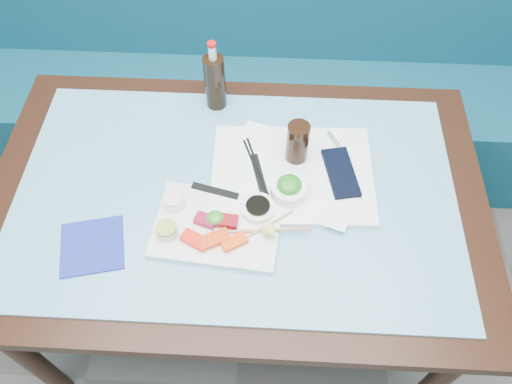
{
  "coord_description": "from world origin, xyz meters",
  "views": [
    {
      "loc": [
        0.1,
        0.67,
        1.9
      ],
      "look_at": [
        0.06,
        1.43,
        0.8
      ],
      "focal_mm": 35.0,
      "sensor_mm": 36.0,
      "label": 1
    }
  ],
  "objects_px": {
    "seaweed_bowl": "(289,190)",
    "serving_tray": "(292,174)",
    "dining_table": "(237,210)",
    "cola_bottle_body": "(215,82)",
    "booth_bench": "(253,84)",
    "blue_napkin": "(92,246)",
    "sashimi_plate": "(217,226)",
    "cola_glass": "(298,142)"
  },
  "relations": [
    {
      "from": "blue_napkin",
      "to": "cola_glass",
      "type": "bearing_deg",
      "value": 30.63
    },
    {
      "from": "cola_bottle_body",
      "to": "sashimi_plate",
      "type": "bearing_deg",
      "value": -84.37
    },
    {
      "from": "seaweed_bowl",
      "to": "serving_tray",
      "type": "bearing_deg",
      "value": 82.41
    },
    {
      "from": "dining_table",
      "to": "serving_tray",
      "type": "distance_m",
      "value": 0.2
    },
    {
      "from": "cola_bottle_body",
      "to": "blue_napkin",
      "type": "bearing_deg",
      "value": -117.34
    },
    {
      "from": "serving_tray",
      "to": "cola_bottle_body",
      "type": "bearing_deg",
      "value": 129.97
    },
    {
      "from": "serving_tray",
      "to": "blue_napkin",
      "type": "bearing_deg",
      "value": -155.08
    },
    {
      "from": "booth_bench",
      "to": "blue_napkin",
      "type": "height_order",
      "value": "booth_bench"
    },
    {
      "from": "cola_bottle_body",
      "to": "seaweed_bowl",
      "type": "bearing_deg",
      "value": -56.43
    },
    {
      "from": "dining_table",
      "to": "sashimi_plate",
      "type": "relative_size",
      "value": 4.28
    },
    {
      "from": "cola_glass",
      "to": "cola_bottle_body",
      "type": "relative_size",
      "value": 0.71
    },
    {
      "from": "cola_glass",
      "to": "cola_bottle_body",
      "type": "bearing_deg",
      "value": 139.05
    },
    {
      "from": "serving_tray",
      "to": "cola_glass",
      "type": "bearing_deg",
      "value": 78.21
    },
    {
      "from": "seaweed_bowl",
      "to": "blue_napkin",
      "type": "xyz_separation_m",
      "value": [
        -0.5,
        -0.18,
        -0.03
      ]
    },
    {
      "from": "sashimi_plate",
      "to": "seaweed_bowl",
      "type": "xyz_separation_m",
      "value": [
        0.19,
        0.11,
        0.03
      ]
    },
    {
      "from": "cola_glass",
      "to": "blue_napkin",
      "type": "distance_m",
      "value": 0.61
    },
    {
      "from": "booth_bench",
      "to": "dining_table",
      "type": "height_order",
      "value": "booth_bench"
    },
    {
      "from": "serving_tray",
      "to": "cola_bottle_body",
      "type": "xyz_separation_m",
      "value": [
        -0.24,
        0.27,
        0.08
      ]
    },
    {
      "from": "booth_bench",
      "to": "cola_bottle_body",
      "type": "xyz_separation_m",
      "value": [
        -0.08,
        -0.5,
        0.47
      ]
    },
    {
      "from": "seaweed_bowl",
      "to": "blue_napkin",
      "type": "height_order",
      "value": "seaweed_bowl"
    },
    {
      "from": "dining_table",
      "to": "blue_napkin",
      "type": "xyz_separation_m",
      "value": [
        -0.36,
        -0.19,
        0.09
      ]
    },
    {
      "from": "cola_glass",
      "to": "sashimi_plate",
      "type": "bearing_deg",
      "value": -131.11
    },
    {
      "from": "serving_tray",
      "to": "dining_table",
      "type": "bearing_deg",
      "value": -158.58
    },
    {
      "from": "serving_tray",
      "to": "blue_napkin",
      "type": "distance_m",
      "value": 0.57
    },
    {
      "from": "booth_bench",
      "to": "sashimi_plate",
      "type": "xyz_separation_m",
      "value": [
        -0.04,
        -0.95,
        0.39
      ]
    },
    {
      "from": "booth_bench",
      "to": "serving_tray",
      "type": "bearing_deg",
      "value": -78.6
    },
    {
      "from": "booth_bench",
      "to": "cola_glass",
      "type": "distance_m",
      "value": 0.87
    },
    {
      "from": "sashimi_plate",
      "to": "blue_napkin",
      "type": "xyz_separation_m",
      "value": [
        -0.32,
        -0.07,
        -0.01
      ]
    },
    {
      "from": "cola_glass",
      "to": "blue_napkin",
      "type": "relative_size",
      "value": 0.81
    },
    {
      "from": "blue_napkin",
      "to": "cola_bottle_body",
      "type": "bearing_deg",
      "value": 62.66
    },
    {
      "from": "dining_table",
      "to": "serving_tray",
      "type": "bearing_deg",
      "value": 22.91
    },
    {
      "from": "sashimi_plate",
      "to": "blue_napkin",
      "type": "bearing_deg",
      "value": -161.69
    },
    {
      "from": "booth_bench",
      "to": "cola_bottle_body",
      "type": "bearing_deg",
      "value": -99.58
    },
    {
      "from": "booth_bench",
      "to": "sashimi_plate",
      "type": "height_order",
      "value": "booth_bench"
    },
    {
      "from": "dining_table",
      "to": "blue_napkin",
      "type": "distance_m",
      "value": 0.41
    },
    {
      "from": "booth_bench",
      "to": "sashimi_plate",
      "type": "bearing_deg",
      "value": -92.39
    },
    {
      "from": "sashimi_plate",
      "to": "cola_bottle_body",
      "type": "xyz_separation_m",
      "value": [
        -0.04,
        0.45,
        0.08
      ]
    },
    {
      "from": "seaweed_bowl",
      "to": "cola_bottle_body",
      "type": "relative_size",
      "value": 0.55
    },
    {
      "from": "dining_table",
      "to": "cola_bottle_body",
      "type": "distance_m",
      "value": 0.39
    },
    {
      "from": "seaweed_bowl",
      "to": "blue_napkin",
      "type": "bearing_deg",
      "value": -160.35
    },
    {
      "from": "cola_glass",
      "to": "dining_table",
      "type": "bearing_deg",
      "value": -143.93
    },
    {
      "from": "serving_tray",
      "to": "blue_napkin",
      "type": "xyz_separation_m",
      "value": [
        -0.51,
        -0.25,
        -0.01
      ]
    }
  ]
}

